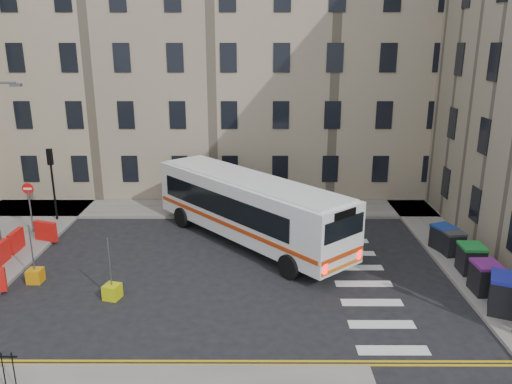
{
  "coord_description": "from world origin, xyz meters",
  "views": [
    {
      "loc": [
        -0.53,
        -20.4,
        9.79
      ],
      "look_at": [
        -0.59,
        2.41,
        3.0
      ],
      "focal_mm": 35.0,
      "sensor_mm": 36.0,
      "label": 1
    }
  ],
  "objects_px": {
    "wheelie_bin_a": "(505,294)",
    "wheelie_bin_c": "(471,258)",
    "bollard_chevron": "(112,292)",
    "wheelie_bin_b": "(485,278)",
    "bollard_yellow": "(35,276)",
    "wheelie_bin_d": "(452,242)",
    "wheelie_bin_e": "(443,237)",
    "bus": "(249,206)"
  },
  "relations": [
    {
      "from": "wheelie_bin_a",
      "to": "wheelie_bin_c",
      "type": "relative_size",
      "value": 1.32
    },
    {
      "from": "wheelie_bin_a",
      "to": "bollard_chevron",
      "type": "distance_m",
      "value": 15.08
    },
    {
      "from": "wheelie_bin_c",
      "to": "bollard_chevron",
      "type": "bearing_deg",
      "value": -170.61
    },
    {
      "from": "wheelie_bin_b",
      "to": "wheelie_bin_a",
      "type": "bearing_deg",
      "value": -88.96
    },
    {
      "from": "wheelie_bin_a",
      "to": "bollard_yellow",
      "type": "distance_m",
      "value": 18.9
    },
    {
      "from": "bollard_chevron",
      "to": "bollard_yellow",
      "type": "bearing_deg",
      "value": 158.95
    },
    {
      "from": "wheelie_bin_d",
      "to": "wheelie_bin_e",
      "type": "height_order",
      "value": "wheelie_bin_e"
    },
    {
      "from": "wheelie_bin_d",
      "to": "wheelie_bin_e",
      "type": "distance_m",
      "value": 0.67
    },
    {
      "from": "bus",
      "to": "wheelie_bin_b",
      "type": "bearing_deg",
      "value": -71.72
    },
    {
      "from": "wheelie_bin_b",
      "to": "wheelie_bin_d",
      "type": "xyz_separation_m",
      "value": [
        0.1,
        3.83,
        -0.05
      ]
    },
    {
      "from": "wheelie_bin_b",
      "to": "wheelie_bin_e",
      "type": "xyz_separation_m",
      "value": [
        -0.08,
        4.48,
        -0.05
      ]
    },
    {
      "from": "wheelie_bin_b",
      "to": "bus",
      "type": "bearing_deg",
      "value": 148.01
    },
    {
      "from": "wheelie_bin_d",
      "to": "wheelie_bin_c",
      "type": "bearing_deg",
      "value": -95.03
    },
    {
      "from": "wheelie_bin_d",
      "to": "wheelie_bin_a",
      "type": "bearing_deg",
      "value": -98.09
    },
    {
      "from": "wheelie_bin_c",
      "to": "bollard_chevron",
      "type": "xyz_separation_m",
      "value": [
        -15.14,
        -2.16,
        -0.49
      ]
    },
    {
      "from": "wheelie_bin_d",
      "to": "bollard_yellow",
      "type": "distance_m",
      "value": 18.94
    },
    {
      "from": "wheelie_bin_a",
      "to": "wheelie_bin_b",
      "type": "relative_size",
      "value": 1.31
    },
    {
      "from": "bus",
      "to": "wheelie_bin_a",
      "type": "distance_m",
      "value": 12.11
    },
    {
      "from": "wheelie_bin_b",
      "to": "bollard_yellow",
      "type": "distance_m",
      "value": 18.68
    },
    {
      "from": "wheelie_bin_e",
      "to": "bollard_chevron",
      "type": "bearing_deg",
      "value": 176.8
    },
    {
      "from": "wheelie_bin_a",
      "to": "wheelie_bin_e",
      "type": "xyz_separation_m",
      "value": [
        -0.15,
        6.01,
        -0.14
      ]
    },
    {
      "from": "wheelie_bin_c",
      "to": "bollard_yellow",
      "type": "distance_m",
      "value": 18.85
    },
    {
      "from": "wheelie_bin_b",
      "to": "wheelie_bin_c",
      "type": "xyz_separation_m",
      "value": [
        0.19,
        1.87,
        -0.01
      ]
    },
    {
      "from": "bollard_yellow",
      "to": "bollard_chevron",
      "type": "height_order",
      "value": "same"
    },
    {
      "from": "bollard_yellow",
      "to": "wheelie_bin_b",
      "type": "bearing_deg",
      "value": -3.46
    },
    {
      "from": "bus",
      "to": "wheelie_bin_d",
      "type": "xyz_separation_m",
      "value": [
        9.7,
        -1.85,
        -1.19
      ]
    },
    {
      "from": "wheelie_bin_b",
      "to": "wheelie_bin_c",
      "type": "distance_m",
      "value": 1.88
    },
    {
      "from": "wheelie_bin_e",
      "to": "bollard_yellow",
      "type": "bearing_deg",
      "value": 169.25
    },
    {
      "from": "wheelie_bin_d",
      "to": "wheelie_bin_e",
      "type": "relative_size",
      "value": 0.88
    },
    {
      "from": "wheelie_bin_c",
      "to": "wheelie_bin_e",
      "type": "distance_m",
      "value": 2.62
    },
    {
      "from": "wheelie_bin_c",
      "to": "bollard_yellow",
      "type": "xyz_separation_m",
      "value": [
        -18.83,
        -0.74,
        -0.49
      ]
    },
    {
      "from": "bollard_yellow",
      "to": "bollard_chevron",
      "type": "bearing_deg",
      "value": -21.05
    },
    {
      "from": "wheelie_bin_c",
      "to": "bus",
      "type": "bearing_deg",
      "value": 159.98
    },
    {
      "from": "wheelie_bin_a",
      "to": "bus",
      "type": "bearing_deg",
      "value": 168.08
    },
    {
      "from": "bollard_yellow",
      "to": "bollard_chevron",
      "type": "relative_size",
      "value": 1.0
    },
    {
      "from": "bus",
      "to": "wheelie_bin_c",
      "type": "xyz_separation_m",
      "value": [
        9.79,
        -3.82,
        -1.14
      ]
    },
    {
      "from": "wheelie_bin_a",
      "to": "bollard_yellow",
      "type": "xyz_separation_m",
      "value": [
        -18.7,
        2.66,
        -0.58
      ]
    },
    {
      "from": "bus",
      "to": "wheelie_bin_d",
      "type": "distance_m",
      "value": 9.95
    },
    {
      "from": "wheelie_bin_a",
      "to": "wheelie_bin_e",
      "type": "bearing_deg",
      "value": 116.21
    },
    {
      "from": "bus",
      "to": "bollard_yellow",
      "type": "height_order",
      "value": "bus"
    },
    {
      "from": "wheelie_bin_c",
      "to": "wheelie_bin_d",
      "type": "relative_size",
      "value": 1.08
    },
    {
      "from": "wheelie_bin_b",
      "to": "bollard_chevron",
      "type": "xyz_separation_m",
      "value": [
        -14.95,
        -0.29,
        -0.49
      ]
    }
  ]
}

